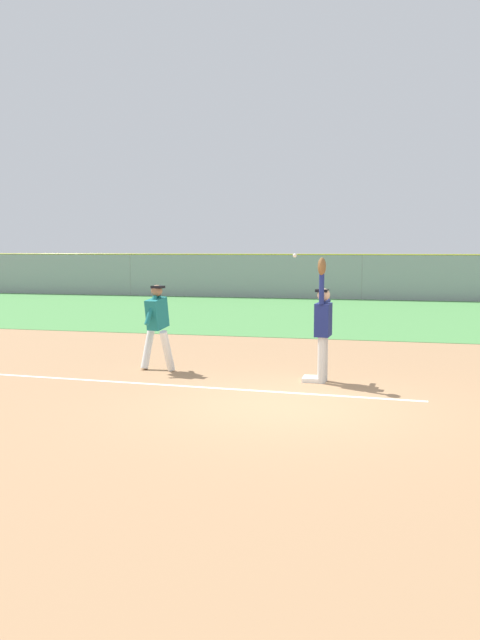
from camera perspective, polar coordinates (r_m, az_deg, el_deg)
The scene contains 10 objects.
ground_plane at distance 10.32m, azimuth 4.07°, elevation -7.37°, with size 71.88×71.88×0.00m, color #A37A54.
outfield_grass at distance 24.72m, azimuth 9.71°, elevation 0.53°, with size 47.58×14.26×0.01m, color #4C8C47.
chalk_foul_line at distance 12.42m, azimuth -12.83°, elevation -5.17°, with size 12.00×0.10×0.01m, color white.
first_base at distance 12.11m, azimuth 6.44°, elevation -5.16°, with size 0.38×0.38×0.08m, color white.
fielder at distance 11.88m, azimuth 7.29°, elevation -0.13°, with size 0.29×0.90×2.28m.
runner at distance 13.05m, azimuth -7.28°, elevation -0.10°, with size 0.75×0.84×1.72m.
baseball at distance 12.06m, azimuth 4.82°, elevation 5.66°, with size 0.07×0.07×0.07m, color white.
outfield_fence at distance 31.74m, azimuth 10.63°, elevation 3.74°, with size 47.66×0.08×2.19m.
parked_car_red at distance 36.28m, azimuth 3.18°, elevation 3.47°, with size 4.53×2.38×1.25m.
parked_car_silver at distance 35.63m, azimuth 12.33°, elevation 3.29°, with size 4.50×2.32×1.25m.
Camera 1 is at (1.65, -9.90, 2.43)m, focal length 36.51 mm.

